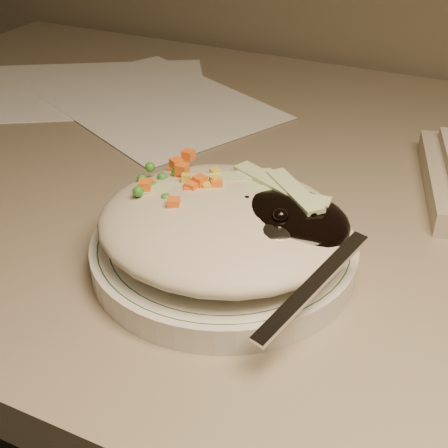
% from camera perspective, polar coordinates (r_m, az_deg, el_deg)
% --- Properties ---
extents(desk, '(1.40, 0.70, 0.74)m').
position_cam_1_polar(desk, '(0.73, 11.62, -11.01)').
color(desk, gray).
rests_on(desk, ground).
extents(plate, '(0.21, 0.21, 0.02)m').
position_cam_1_polar(plate, '(0.49, 0.00, -2.54)').
color(plate, silver).
rests_on(plate, desk).
extents(plate_rim, '(0.20, 0.20, 0.00)m').
position_cam_1_polar(plate_rim, '(0.49, -0.00, -1.58)').
color(plate_rim, '#144723').
rests_on(plate_rim, plate).
extents(meal, '(0.21, 0.19, 0.05)m').
position_cam_1_polar(meal, '(0.47, 0.44, 0.41)').
color(meal, '#BEB59A').
rests_on(meal, plate).
extents(papers, '(0.46, 0.34, 0.00)m').
position_cam_1_polar(papers, '(0.83, -9.33, 11.56)').
color(papers, white).
rests_on(papers, desk).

